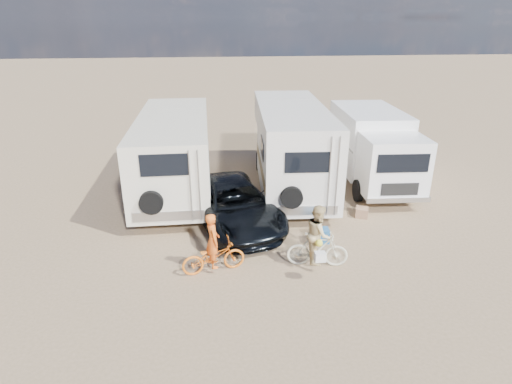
{
  "coord_description": "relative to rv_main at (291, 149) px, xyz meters",
  "views": [
    {
      "loc": [
        -3.13,
        -9.43,
        6.54
      ],
      "look_at": [
        -1.73,
        3.2,
        1.3
      ],
      "focal_mm": 29.78,
      "sensor_mm": 36.0,
      "label": 1
    }
  ],
  "objects": [
    {
      "name": "ground",
      "position": [
        -0.06,
        -6.65,
        -1.68
      ],
      "size": [
        140.0,
        140.0,
        0.0
      ],
      "primitive_type": "plane",
      "color": "#947858",
      "rests_on": "ground"
    },
    {
      "name": "bike_man",
      "position": [
        -3.25,
        -5.93,
        -1.21
      ],
      "size": [
        1.84,
        0.97,
        0.92
      ],
      "primitive_type": "imported",
      "rotation": [
        0.0,
        0.0,
        1.78
      ],
      "color": "orange",
      "rests_on": "ground"
    },
    {
      "name": "rider_man",
      "position": [
        -3.25,
        -5.93,
        -0.89
      ],
      "size": [
        0.49,
        0.64,
        1.58
      ],
      "primitive_type": "imported",
      "rotation": [
        0.0,
        0.0,
        1.78
      ],
      "color": "orange",
      "rests_on": "ground"
    },
    {
      "name": "box_truck",
      "position": [
        3.51,
        0.17,
        -0.19
      ],
      "size": [
        2.75,
        6.32,
        2.96
      ],
      "primitive_type": null,
      "rotation": [
        0.0,
        0.0,
        -0.05
      ],
      "color": "white",
      "rests_on": "ground"
    },
    {
      "name": "dark_suv",
      "position": [
        -2.51,
        -2.99,
        -0.95
      ],
      "size": [
        3.6,
        5.62,
        1.44
      ],
      "primitive_type": "imported",
      "rotation": [
        0.0,
        0.0,
        0.25
      ],
      "color": "black",
      "rests_on": "ground"
    },
    {
      "name": "crate",
      "position": [
        2.02,
        -3.01,
        -1.51
      ],
      "size": [
        0.56,
        0.56,
        0.34
      ],
      "primitive_type": "cube",
      "rotation": [
        0.0,
        0.0,
        -0.38
      ],
      "color": "#886349",
      "rests_on": "ground"
    },
    {
      "name": "rv_left",
      "position": [
        -4.63,
        0.21,
        -0.17
      ],
      "size": [
        2.7,
        7.96,
        3.01
      ],
      "primitive_type": null,
      "rotation": [
        0.0,
        0.0,
        0.01
      ],
      "color": "white",
      "rests_on": "ground"
    },
    {
      "name": "cooler",
      "position": [
        0.09,
        -4.61,
        -1.46
      ],
      "size": [
        0.56,
        0.42,
        0.44
      ],
      "primitive_type": "cube",
      "rotation": [
        0.0,
        0.0,
        -0.03
      ],
      "color": "#1F5284",
      "rests_on": "ground"
    },
    {
      "name": "bike_woman",
      "position": [
        -0.34,
        -5.97,
        -1.16
      ],
      "size": [
        1.78,
        0.78,
        1.03
      ],
      "primitive_type": "imported",
      "rotation": [
        0.0,
        0.0,
        1.39
      ],
      "color": "beige",
      "rests_on": "ground"
    },
    {
      "name": "rider_woman",
      "position": [
        -0.34,
        -5.97,
        -0.83
      ],
      "size": [
        0.77,
        0.92,
        1.69
      ],
      "primitive_type": "imported",
      "rotation": [
        0.0,
        0.0,
        1.39
      ],
      "color": "tan",
      "rests_on": "ground"
    },
    {
      "name": "bike_parked",
      "position": [
        4.2,
        -1.29,
        -1.17
      ],
      "size": [
        2.01,
        1.42,
        1.0
      ],
      "primitive_type": "imported",
      "rotation": [
        0.0,
        0.0,
        1.13
      ],
      "color": "#282A28",
      "rests_on": "ground"
    },
    {
      "name": "rv_main",
      "position": [
        0.0,
        0.0,
        0.0
      ],
      "size": [
        3.0,
        7.73,
        3.35
      ],
      "primitive_type": null,
      "rotation": [
        0.0,
        0.0,
        -0.06
      ],
      "color": "white",
      "rests_on": "ground"
    }
  ]
}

